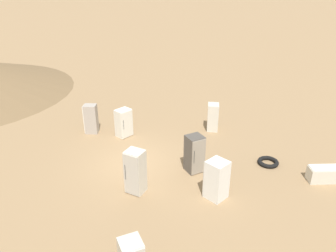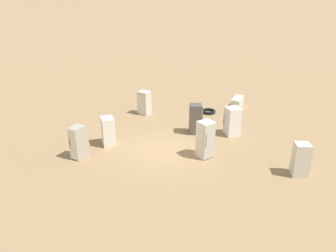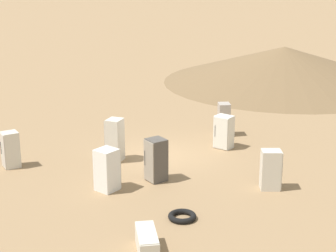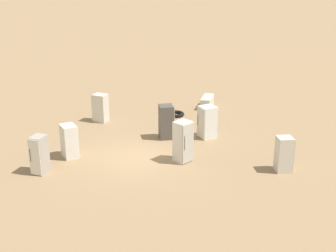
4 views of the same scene
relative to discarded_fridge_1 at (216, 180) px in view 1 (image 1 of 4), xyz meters
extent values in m
plane|color=#937551|center=(-1.39, -4.06, -0.82)|extent=(1000.00, 1000.00, 0.00)
cube|color=white|center=(0.01, 0.02, 0.00)|extent=(1.01, 1.01, 1.65)
cube|color=beige|center=(-0.18, -0.33, 0.00)|extent=(0.64, 0.38, 1.58)
cylinder|color=#2D2D2D|center=(-0.42, -0.23, 0.08)|extent=(0.02, 0.02, 0.58)
cube|color=#A89E93|center=(-3.83, -7.63, 0.01)|extent=(0.71, 0.79, 1.66)
cube|color=silver|center=(-3.74, -7.97, 0.01)|extent=(0.52, 0.18, 1.59)
cylinder|color=#2D2D2D|center=(-3.92, -8.05, 0.09)|extent=(0.02, 0.02, 0.58)
cube|color=beige|center=(0.56, -3.20, 0.12)|extent=(0.74, 0.82, 1.89)
cube|color=#BCB7AD|center=(0.88, -3.26, 0.12)|extent=(0.17, 0.68, 1.82)
cylinder|color=#2D2D2D|center=(0.87, -3.51, 0.22)|extent=(0.02, 0.02, 0.66)
cube|color=beige|center=(-2.51, 4.40, -0.50)|extent=(1.06, 1.66, 0.64)
cube|color=silver|center=(-2.51, 4.40, -0.16)|extent=(1.02, 1.60, 0.04)
cube|color=silver|center=(-3.99, -5.75, -0.05)|extent=(0.98, 0.89, 1.55)
cube|color=silver|center=(-3.85, -5.46, -0.05)|extent=(0.70, 0.38, 1.49)
cylinder|color=#2D2D2D|center=(-3.59, -5.56, 0.03)|extent=(0.02, 0.02, 0.54)
cube|color=beige|center=(-6.15, -1.20, -0.04)|extent=(0.82, 0.72, 1.57)
cube|color=beige|center=(-6.53, -1.27, -0.04)|extent=(0.14, 0.58, 1.51)
cylinder|color=#2D2D2D|center=(-6.60, -1.06, 0.04)|extent=(0.02, 0.02, 0.55)
cube|color=#4C4742|center=(-1.67, -1.27, 0.05)|extent=(0.98, 0.98, 1.74)
cube|color=gray|center=(-1.41, -1.02, 0.05)|extent=(0.51, 0.51, 1.67)
cylinder|color=#2D2D2D|center=(-1.21, -1.17, 0.13)|extent=(0.02, 0.02, 0.61)
torus|color=black|center=(-3.22, 1.98, -0.73)|extent=(0.98, 0.98, 0.20)
camera|label=1|loc=(10.86, 1.30, 7.40)|focal=35.00mm
camera|label=2|loc=(9.48, -14.93, 6.93)|focal=35.00mm
camera|label=3|loc=(-5.82, 19.30, 7.86)|focal=60.00mm
camera|label=4|loc=(10.96, -19.63, 7.94)|focal=50.00mm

